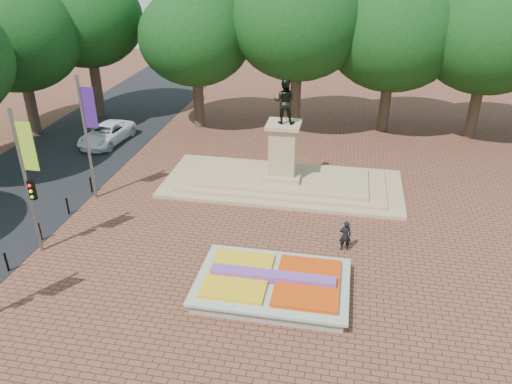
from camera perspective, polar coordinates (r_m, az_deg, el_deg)
ground at (r=23.00m, az=0.18°, el=-7.93°), size 90.00×90.00×0.00m
asphalt_street at (r=32.66m, az=-24.87°, el=0.61°), size 9.00×90.00×0.02m
flower_bed at (r=21.05m, az=1.96°, el=-10.45°), size 6.30×4.30×0.91m
monument at (r=29.44m, az=3.05°, el=2.32°), size 14.00×6.00×6.40m
tree_row_back at (r=37.11m, az=9.26°, el=16.64°), size 44.80×8.80×10.43m
banner_poles at (r=23.78m, az=-25.06°, el=1.32°), size 0.88×11.17×7.00m
bollard_row at (r=25.50m, az=-24.99°, el=-5.55°), size 0.12×13.12×0.98m
van at (r=37.38m, az=-16.72°, el=6.38°), size 2.80×5.19×1.38m
pedestrian at (r=23.75m, az=10.16°, el=-4.92°), size 0.63×0.48×1.55m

